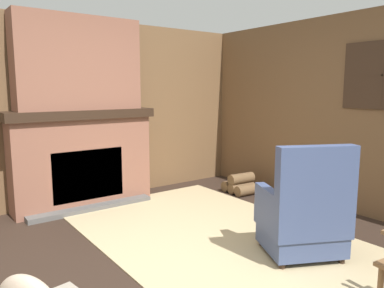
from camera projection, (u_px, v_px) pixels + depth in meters
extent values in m
plane|color=#2D2119|center=(188.00, 276.00, 3.02)|extent=(14.00, 14.00, 0.00)
cube|color=brown|center=(74.00, 112.00, 4.86)|extent=(0.06, 5.60, 2.38)
cube|color=brown|center=(365.00, 115.00, 4.33)|extent=(5.60, 0.06, 2.38)
cube|color=#382619|center=(383.00, 75.00, 4.08)|extent=(0.90, 0.02, 0.75)
cube|color=silver|center=(383.00, 75.00, 4.09)|extent=(0.86, 0.01, 0.71)
cube|color=#382619|center=(383.00, 75.00, 4.08)|extent=(0.02, 0.02, 0.71)
cube|color=#382619|center=(383.00, 75.00, 4.08)|extent=(0.86, 0.02, 0.02)
cube|color=brown|center=(83.00, 162.00, 4.77)|extent=(0.40, 1.72, 1.12)
cube|color=black|center=(88.00, 174.00, 4.66)|extent=(0.08, 0.90, 0.63)
cube|color=#565451|center=(93.00, 208.00, 4.62)|extent=(0.16, 1.55, 0.06)
cube|color=black|center=(81.00, 114.00, 4.67)|extent=(0.50, 1.82, 0.11)
cube|color=brown|center=(78.00, 64.00, 4.58)|extent=(0.35, 1.52, 1.13)
cube|color=tan|center=(232.00, 244.00, 3.61)|extent=(3.92, 2.16, 0.01)
cube|color=#3D4C75|center=(300.00, 236.00, 3.37)|extent=(0.78, 0.82, 0.24)
cube|color=#3D4C75|center=(301.00, 220.00, 3.35)|extent=(0.83, 0.87, 0.18)
cube|color=#3D4C75|center=(316.00, 183.00, 3.06)|extent=(0.41, 0.66, 0.62)
cube|color=#3D4C75|center=(270.00, 200.00, 3.29)|extent=(0.51, 0.31, 0.20)
cube|color=#3D4C75|center=(331.00, 197.00, 3.39)|extent=(0.51, 0.31, 0.20)
cylinder|color=#332319|center=(262.00, 243.00, 3.57)|extent=(0.07, 0.07, 0.06)
cylinder|color=#332319|center=(315.00, 239.00, 3.67)|extent=(0.07, 0.07, 0.06)
cylinder|color=#332319|center=(282.00, 266.00, 3.12)|extent=(0.07, 0.07, 0.06)
cylinder|color=#332319|center=(342.00, 261.00, 3.21)|extent=(0.07, 0.07, 0.06)
cylinder|color=brown|center=(235.00, 185.00, 5.54)|extent=(0.18, 0.40, 0.15)
cylinder|color=brown|center=(241.00, 187.00, 5.41)|extent=(0.18, 0.40, 0.15)
cylinder|color=brown|center=(248.00, 190.00, 5.28)|extent=(0.18, 0.40, 0.15)
cylinder|color=brown|center=(241.00, 178.00, 5.39)|extent=(0.18, 0.40, 0.15)
ellipsoid|color=#99B29E|center=(35.00, 107.00, 4.38)|extent=(0.11, 0.11, 0.11)
cylinder|color=white|center=(34.00, 94.00, 4.36)|extent=(0.06, 0.06, 0.20)
cube|color=brown|center=(103.00, 104.00, 4.88)|extent=(0.12, 0.28, 0.12)
cube|color=silver|center=(105.00, 104.00, 4.83)|extent=(0.01, 0.04, 0.02)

